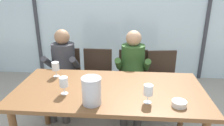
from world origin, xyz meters
TOP-DOWN VIEW (x-y plane):
  - ground at (0.00, 1.00)m, footprint 14.00×14.00m
  - window_glass_panel at (0.00, 2.08)m, footprint 7.14×0.03m
  - window_mullion_left at (-1.61, 2.06)m, footprint 0.06×0.06m
  - window_mullion_right at (1.61, 2.06)m, footprint 0.06×0.06m
  - hillside_vineyard at (0.00, 5.80)m, footprint 13.14×2.40m
  - dining_table at (0.00, 0.00)m, footprint 1.94×0.95m
  - chair_near_curtain at (-0.73, 0.89)m, footprint 0.48×0.48m
  - chair_left_of_center at (-0.27, 0.90)m, footprint 0.45×0.45m
  - chair_center at (0.26, 0.90)m, footprint 0.46×0.46m
  - chair_right_of_center at (0.68, 0.89)m, footprint 0.49×0.49m
  - person_charcoal_jacket at (-0.72, 0.75)m, footprint 0.47×0.61m
  - person_olive_shirt at (0.25, 0.75)m, footprint 0.47×0.62m
  - ice_bucket_primary at (-0.13, -0.31)m, footprint 0.18×0.18m
  - tasting_bowl at (0.64, -0.29)m, footprint 0.13×0.13m
  - wine_glass_by_left_taster at (-0.43, -0.15)m, footprint 0.08×0.08m
  - wine_glass_near_bucket at (0.37, -0.25)m, footprint 0.08×0.08m
  - wine_glass_center_pour at (-0.64, 0.26)m, footprint 0.08×0.08m

SIDE VIEW (x-z plane):
  - ground at x=0.00m, z-range 0.00..0.00m
  - chair_near_curtain at x=-0.73m, z-range 0.07..0.94m
  - chair_left_of_center at x=-0.27m, z-range 0.07..0.94m
  - chair_center at x=0.26m, z-range 0.07..0.94m
  - chair_right_of_center at x=0.68m, z-range 0.07..0.94m
  - dining_table at x=0.00m, z-range 0.30..1.04m
  - person_charcoal_jacket at x=-0.72m, z-range 0.08..1.27m
  - person_olive_shirt at x=0.25m, z-range 0.08..1.27m
  - tasting_bowl at x=0.64m, z-range 0.75..0.80m
  - wine_glass_center_pour at x=-0.64m, z-range 0.78..0.95m
  - wine_glass_by_left_taster at x=-0.43m, z-range 0.79..0.96m
  - wine_glass_near_bucket at x=0.37m, z-range 0.79..0.96m
  - ice_bucket_primary at x=-0.13m, z-range 0.75..1.01m
  - hillside_vineyard at x=0.00m, z-range 0.00..2.09m
  - window_glass_panel at x=0.00m, z-range 0.00..2.60m
  - window_mullion_left at x=-1.61m, z-range 0.00..2.60m
  - window_mullion_right at x=1.61m, z-range 0.00..2.60m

